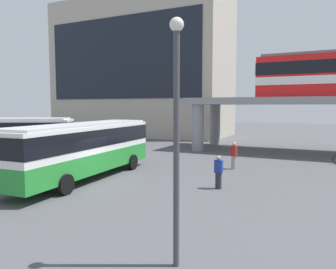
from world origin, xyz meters
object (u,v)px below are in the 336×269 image
(bus_main, at_px, (83,145))
(pedestrian_waiting_near_stop, at_px, (234,156))
(station_building, at_px, (142,69))
(pedestrian_walking_across, at_px, (218,173))
(bus_secondary, at_px, (3,133))

(bus_main, distance_m, pedestrian_waiting_near_stop, 9.76)
(station_building, relative_size, pedestrian_walking_across, 14.85)
(pedestrian_walking_across, relative_size, pedestrian_waiting_near_stop, 0.94)
(station_building, relative_size, bus_main, 2.26)
(pedestrian_walking_across, bearing_deg, station_building, 126.94)
(bus_secondary, bearing_deg, station_building, 91.62)
(station_building, bearing_deg, pedestrian_waiting_near_stop, -47.37)
(bus_main, distance_m, pedestrian_walking_across, 7.83)
(bus_secondary, xyz_separation_m, pedestrian_waiting_near_stop, (18.41, 3.20, -1.13))
(bus_secondary, relative_size, pedestrian_walking_across, 6.38)
(bus_main, height_order, bus_secondary, same)
(bus_secondary, distance_m, pedestrian_walking_across, 19.15)
(bus_main, bearing_deg, pedestrian_walking_across, 9.20)
(bus_secondary, height_order, pedestrian_walking_across, bus_secondary)
(station_building, bearing_deg, pedestrian_walking_across, -53.06)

